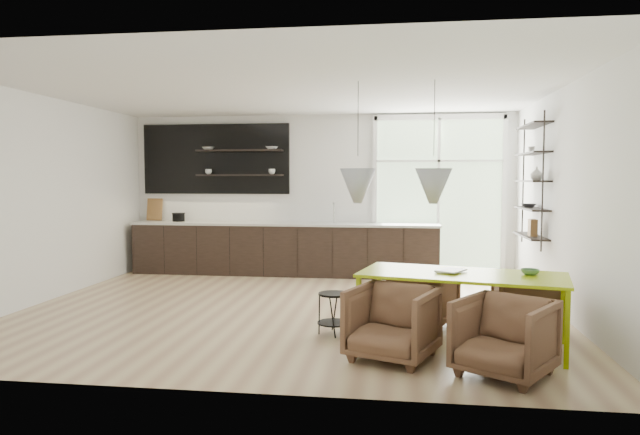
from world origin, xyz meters
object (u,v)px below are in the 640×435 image
Objects in this scene: wire_stool at (334,308)px; armchair_back_left at (424,298)px; dining_table at (462,278)px; armchair_front_left at (392,323)px; armchair_back_right at (526,302)px; armchair_front_right at (504,337)px.

armchair_back_left is at bearing 30.15° from wire_stool.
dining_table reaches higher than armchair_front_left.
wire_stool is (-2.16, -0.47, -0.03)m from armchair_back_right.
armchair_back_right is at bearing 12.15° from wire_stool.
wire_stool is (-1.02, -0.59, -0.02)m from armchair_back_left.
dining_table reaches higher than armchair_back_left.
armchair_front_left is 1.02× the size of armchair_front_right.
dining_table is 1.02m from armchair_front_right.
dining_table is at bearing 139.98° from armchair_front_right.
armchair_back_right is 0.95× the size of armchair_front_right.
dining_table is at bearing 137.93° from armchair_back_left.
dining_table is 1.44m from wire_stool.
armchair_back_right is at bearing -161.18° from armchair_back_left.
armchair_back_right is 1.69m from armchair_front_right.
armchair_front_right is (0.62, -1.73, 0.03)m from armchair_back_left.
dining_table reaches higher than wire_stool.
armchair_front_right reaches higher than armchair_back_left.
armchair_back_right is 1.97m from armchair_front_left.
armchair_front_left reaches higher than armchair_front_right.
dining_table is 1.13m from armchair_back_right.
armchair_back_left is (-0.35, 0.82, -0.39)m from dining_table.
armchair_front_right is (0.98, -0.34, -0.01)m from armchair_front_left.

